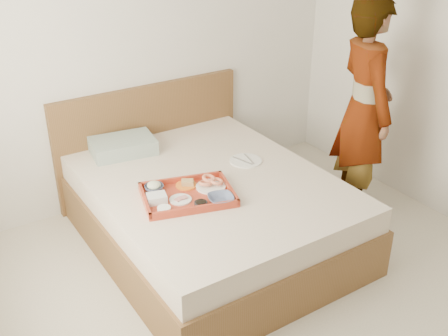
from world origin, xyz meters
TOP-DOWN VIEW (x-y plane):
  - ground at (0.00, 0.00)m, footprint 3.50×4.00m
  - wall_back at (0.00, 2.00)m, footprint 3.50×0.01m
  - bed at (-0.04, 1.00)m, footprint 1.65×2.00m
  - headboard at (-0.04, 1.97)m, footprint 1.65×0.06m
  - pillow at (-0.37, 1.75)m, footprint 0.52×0.39m
  - tray at (-0.30, 0.86)m, footprint 0.69×0.58m
  - prawn_plate at (-0.11, 0.87)m, footprint 0.25×0.25m
  - navy_bowl_big at (-0.16, 0.68)m, footprint 0.21×0.21m
  - sauce_dish at (-0.30, 0.70)m, footprint 0.11×0.11m
  - meat_plate at (-0.37, 0.84)m, footprint 0.18×0.18m
  - bread_plate at (-0.24, 0.98)m, footprint 0.18×0.18m
  - salad_bowl at (-0.45, 1.05)m, footprint 0.16×0.16m
  - plastic_tub at (-0.51, 0.90)m, footprint 0.15×0.13m
  - cheese_round at (-0.52, 0.77)m, footprint 0.11×0.11m
  - dinner_plate at (0.34, 1.10)m, footprint 0.25×0.25m
  - person at (1.20, 0.78)m, footprint 0.61×0.74m

SIDE VIEW (x-z plane):
  - ground at x=0.00m, z-range -0.01..0.01m
  - bed at x=-0.04m, z-range 0.00..0.53m
  - headboard at x=-0.04m, z-range 0.00..0.95m
  - dinner_plate at x=0.34m, z-range 0.53..0.54m
  - meat_plate at x=-0.37m, z-range 0.55..0.56m
  - bread_plate at x=-0.24m, z-range 0.55..0.56m
  - prawn_plate at x=-0.11m, z-range 0.55..0.56m
  - tray at x=-0.30m, z-range 0.53..0.58m
  - cheese_round at x=-0.52m, z-range 0.55..0.58m
  - sauce_dish at x=-0.30m, z-range 0.55..0.58m
  - salad_bowl at x=-0.45m, z-range 0.55..0.59m
  - navy_bowl_big at x=-0.16m, z-range 0.55..0.59m
  - plastic_tub at x=-0.51m, z-range 0.55..0.60m
  - pillow at x=-0.37m, z-range 0.53..0.65m
  - person at x=1.20m, z-range 0.00..1.74m
  - wall_back at x=0.00m, z-range 0.00..2.60m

